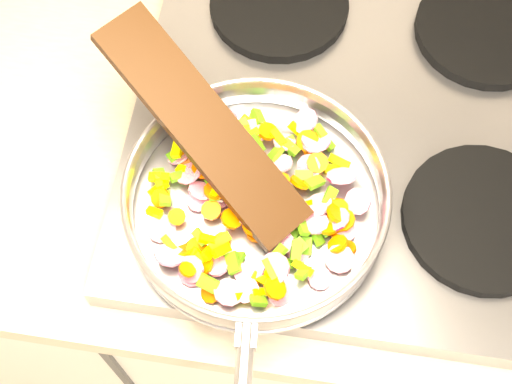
# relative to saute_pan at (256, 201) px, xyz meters

# --- Properties ---
(cooktop) EXTENTS (0.60, 0.60, 0.04)m
(cooktop) POSITION_rel_saute_pan_xyz_m (0.12, 0.18, -0.06)
(cooktop) COLOR #939399
(cooktop) RESTS_ON counter_top
(grate_fl) EXTENTS (0.19, 0.19, 0.02)m
(grate_fl) POSITION_rel_saute_pan_xyz_m (-0.02, 0.04, -0.04)
(grate_fl) COLOR black
(grate_fl) RESTS_ON cooktop
(grate_fr) EXTENTS (0.19, 0.19, 0.02)m
(grate_fr) POSITION_rel_saute_pan_xyz_m (0.26, 0.04, -0.04)
(grate_fr) COLOR black
(grate_fr) RESTS_ON cooktop
(grate_bl) EXTENTS (0.19, 0.19, 0.02)m
(grate_bl) POSITION_rel_saute_pan_xyz_m (-0.02, 0.32, -0.04)
(grate_bl) COLOR black
(grate_bl) RESTS_ON cooktop
(grate_br) EXTENTS (0.19, 0.19, 0.02)m
(grate_br) POSITION_rel_saute_pan_xyz_m (0.26, 0.32, -0.04)
(grate_br) COLOR black
(grate_br) RESTS_ON cooktop
(saute_pan) EXTENTS (0.33, 0.50, 0.05)m
(saute_pan) POSITION_rel_saute_pan_xyz_m (0.00, 0.00, 0.00)
(saute_pan) COLOR #9E9EA5
(saute_pan) RESTS_ON grate_fl
(vegetable_heap) EXTENTS (0.26, 0.26, 0.05)m
(vegetable_heap) POSITION_rel_saute_pan_xyz_m (0.00, 0.00, -0.01)
(vegetable_heap) COLOR #DC5900
(vegetable_heap) RESTS_ON saute_pan
(wooden_spatula) EXTENTS (0.27, 0.23, 0.12)m
(wooden_spatula) POSITION_rel_saute_pan_xyz_m (-0.07, 0.06, 0.05)
(wooden_spatula) COLOR black
(wooden_spatula) RESTS_ON saute_pan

